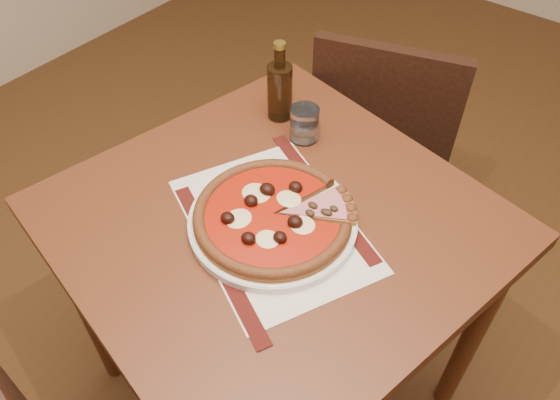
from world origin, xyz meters
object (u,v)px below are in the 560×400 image
object	(u,v)px
chair_far	(383,138)
water_glass	(304,124)
table	(274,247)
bottle	(280,89)
pizza	(272,215)
plate	(273,221)

from	to	relation	value
chair_far	water_glass	size ratio (longest dim) A/B	10.50
table	water_glass	world-z (taller)	water_glass
table	bottle	distance (m)	0.38
chair_far	pizza	world-z (taller)	chair_far
chair_far	water_glass	xyz separation A→B (m)	(-0.01, -0.41, 0.30)
plate	water_glass	world-z (taller)	water_glass
chair_far	plate	xyz separation A→B (m)	(0.10, -0.66, 0.27)
pizza	water_glass	world-z (taller)	water_glass
plate	bottle	bearing A→B (deg)	126.03
pizza	water_glass	bearing A→B (deg)	113.67
water_glass	chair_far	bearing A→B (deg)	88.19
chair_far	bottle	size ratio (longest dim) A/B	4.32
table	water_glass	distance (m)	0.29
plate	water_glass	size ratio (longest dim) A/B	4.10
pizza	water_glass	size ratio (longest dim) A/B	3.83
table	chair_far	xyz separation A→B (m)	(-0.09, 0.64, -0.16)
chair_far	pizza	size ratio (longest dim) A/B	2.74
plate	bottle	distance (m)	0.36
table	plate	distance (m)	0.12
table	bottle	xyz separation A→B (m)	(-0.19, 0.27, 0.18)
plate	pizza	world-z (taller)	pizza
table	chair_far	bearing A→B (deg)	97.64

